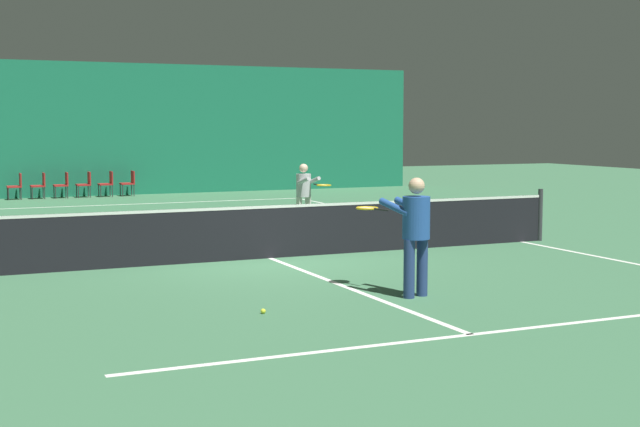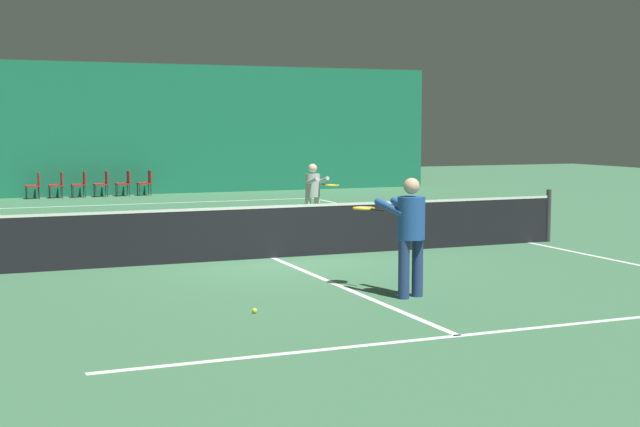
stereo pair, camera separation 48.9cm
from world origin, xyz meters
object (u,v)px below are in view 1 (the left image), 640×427
Objects in this scene: courtside_chair_1 at (40,184)px; courtside_chair_0 at (16,184)px; courtside_chair_5 at (129,181)px; courtside_chair_2 at (63,183)px; player_near at (414,227)px; courtside_chair_3 at (86,183)px; player_far at (305,191)px; tennis_net at (270,230)px; courtside_chair_4 at (108,182)px; tennis_ball at (263,311)px.

courtside_chair_0 is at bearing -90.00° from courtside_chair_1.
courtside_chair_2 is at bearing -90.00° from courtside_chair_5.
courtside_chair_3 is at bearing -12.33° from player_near.
player_near is 19.55m from courtside_chair_0.
player_far is 1.77× the size of courtside_chair_3.
courtside_chair_5 is (0.71, 15.08, -0.03)m from tennis_net.
courtside_chair_2 is at bearing 90.00° from courtside_chair_1.
courtside_chair_2 is (-3.84, 11.09, -0.38)m from player_far.
courtside_chair_2 is (-1.45, 15.08, -0.03)m from tennis_net.
tennis_net is 14.29× the size of courtside_chair_4.
courtside_chair_2 is 1.00× the size of courtside_chair_5.
courtside_chair_1 is (0.72, 0.00, 0.00)m from courtside_chair_0.
courtside_chair_1 and courtside_chair_5 have the same top height.
player_near is at bearing -82.53° from tennis_net.
courtside_chair_2 is 0.72m from courtside_chair_3.
courtside_chair_0 is 3.61m from courtside_chair_5.
player_near is 19.35m from courtside_chair_2.
tennis_net is at bearing 0.04° from courtside_chair_4.
tennis_net is 15.36m from courtside_chair_0.
player_near is 1.11× the size of player_far.
player_far reaches higher than tennis_ball.
courtside_chair_4 is (2.16, 0.00, 0.00)m from courtside_chair_1.
tennis_net reaches higher than courtside_chair_5.
tennis_net reaches higher than courtside_chair_1.
tennis_ball is at bearing -3.04° from courtside_chair_3.
courtside_chair_1 is (-2.17, 15.08, -0.03)m from tennis_net.
courtside_chair_1 is 12.73× the size of tennis_ball.
courtside_chair_3 is (-1.28, 19.24, -0.48)m from player_near.
courtside_chair_3 is (2.16, 0.00, 0.00)m from courtside_chair_0.
courtside_chair_4 is at bearing 90.04° from tennis_net.
courtside_chair_0 and courtside_chair_3 have the same top height.
player_far is 11.22m from courtside_chair_5.
courtside_chair_2 and courtside_chair_3 have the same top height.
player_far is at bearing 59.20° from tennis_net.
player_near is at bearing 1.65° from courtside_chair_4.
tennis_net is 7.23× the size of player_near.
courtside_chair_5 is at bearing 90.00° from courtside_chair_1.
courtside_chair_0 is 1.00× the size of courtside_chair_3.
courtside_chair_2 reaches higher than tennis_ball.
courtside_chair_2 is (1.44, 0.00, 0.00)m from courtside_chair_0.
courtside_chair_3 is 1.00× the size of courtside_chair_4.
courtside_chair_3 is (-3.12, 11.09, -0.38)m from player_far.
player_near reaches higher than courtside_chair_2.
courtside_chair_3 is at bearing -90.00° from courtside_chair_4.
courtside_chair_4 is at bearing -90.00° from courtside_chair_5.
courtside_chair_1 is at bearing 98.20° from tennis_net.
player_near is 1.98× the size of courtside_chair_0.
courtside_chair_0 is at bearing -90.00° from courtside_chair_2.
tennis_ball is at bearing -111.99° from tennis_net.
courtside_chair_4 is at bearing 90.00° from courtside_chair_3.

